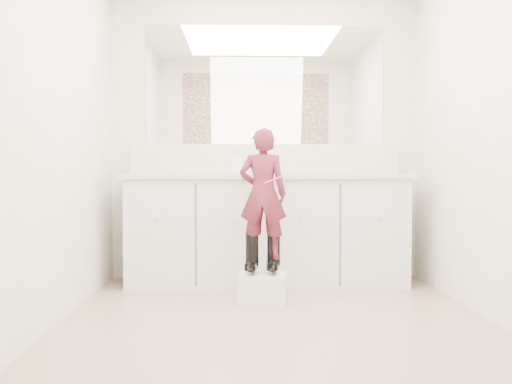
{
  "coord_description": "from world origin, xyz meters",
  "views": [
    {
      "loc": [
        -0.21,
        -3.36,
        0.9
      ],
      "look_at": [
        -0.11,
        0.51,
        0.77
      ],
      "focal_mm": 40.0,
      "sensor_mm": 36.0,
      "label": 1
    }
  ],
  "objects": [
    {
      "name": "mirror",
      "position": [
        0.0,
        1.49,
        1.64
      ],
      "size": [
        2.0,
        0.02,
        1.0
      ],
      "primitive_type": "cube",
      "color": "white",
      "rests_on": "wall_back"
    },
    {
      "name": "toothbrush",
      "position": [
        0.01,
        0.49,
        0.85
      ],
      "size": [
        0.14,
        0.03,
        0.06
      ],
      "primitive_type": "cylinder",
      "rotation": [
        0.0,
        1.22,
        -0.15
      ],
      "color": "#CD4F88",
      "rests_on": "toddler"
    },
    {
      "name": "cup",
      "position": [
        0.35,
        1.21,
        0.94
      ],
      "size": [
        0.11,
        0.11,
        0.1
      ],
      "primitive_type": "imported",
      "rotation": [
        0.0,
        0.0,
        -0.03
      ],
      "color": "beige",
      "rests_on": "countertop"
    },
    {
      "name": "countertop",
      "position": [
        0.0,
        1.21,
        0.87
      ],
      "size": [
        2.28,
        0.58,
        0.04
      ],
      "primitive_type": "cube",
      "color": "beige",
      "rests_on": "vanity_cabinet"
    },
    {
      "name": "wall_right",
      "position": [
        1.3,
        0.0,
        1.2
      ],
      "size": [
        0.0,
        3.0,
        3.0
      ],
      "primitive_type": "plane",
      "rotation": [
        1.57,
        0.0,
        -1.57
      ],
      "color": "beige",
      "rests_on": "floor"
    },
    {
      "name": "faucet",
      "position": [
        0.0,
        1.38,
        0.94
      ],
      "size": [
        0.08,
        0.08,
        0.1
      ],
      "primitive_type": "cylinder",
      "color": "silver",
      "rests_on": "countertop"
    },
    {
      "name": "toddler",
      "position": [
        -0.06,
        0.57,
        0.75
      ],
      "size": [
        0.36,
        0.26,
        0.9
      ],
      "primitive_type": "imported",
      "rotation": [
        0.0,
        0.0,
        2.99
      ],
      "color": "#9B2F4A",
      "rests_on": "step_stool"
    },
    {
      "name": "boot_left",
      "position": [
        -0.13,
        0.57,
        0.33
      ],
      "size": [
        0.12,
        0.19,
        0.26
      ],
      "primitive_type": null,
      "rotation": [
        0.0,
        0.0,
        -0.15
      ],
      "color": "black",
      "rests_on": "step_stool"
    },
    {
      "name": "boot_right",
      "position": [
        0.02,
        0.57,
        0.33
      ],
      "size": [
        0.12,
        0.19,
        0.26
      ],
      "primitive_type": null,
      "rotation": [
        0.0,
        0.0,
        -0.15
      ],
      "color": "black",
      "rests_on": "step_stool"
    },
    {
      "name": "step_stool",
      "position": [
        -0.06,
        0.55,
        0.1
      ],
      "size": [
        0.35,
        0.31,
        0.2
      ],
      "primitive_type": "cube",
      "rotation": [
        0.0,
        0.0,
        -0.15
      ],
      "color": "white",
      "rests_on": "floor"
    },
    {
      "name": "wall_back",
      "position": [
        0.0,
        1.5,
        1.2
      ],
      "size": [
        2.6,
        0.0,
        2.6
      ],
      "primitive_type": "plane",
      "rotation": [
        1.57,
        0.0,
        0.0
      ],
      "color": "beige",
      "rests_on": "floor"
    },
    {
      "name": "soap_bottle",
      "position": [
        -0.25,
        1.17,
        0.99
      ],
      "size": [
        0.11,
        0.11,
        0.19
      ],
      "primitive_type": "imported",
      "rotation": [
        0.0,
        0.0,
        0.25
      ],
      "color": "white",
      "rests_on": "countertop"
    },
    {
      "name": "wall_front",
      "position": [
        0.0,
        -1.5,
        1.2
      ],
      "size": [
        2.6,
        0.0,
        2.6
      ],
      "primitive_type": "plane",
      "rotation": [
        -1.57,
        0.0,
        0.0
      ],
      "color": "beige",
      "rests_on": "floor"
    },
    {
      "name": "wall_left",
      "position": [
        -1.3,
        0.0,
        1.2
      ],
      "size": [
        0.0,
        3.0,
        3.0
      ],
      "primitive_type": "plane",
      "rotation": [
        1.57,
        0.0,
        1.57
      ],
      "color": "beige",
      "rests_on": "floor"
    },
    {
      "name": "floor",
      "position": [
        0.0,
        0.0,
        0.0
      ],
      "size": [
        3.0,
        3.0,
        0.0
      ],
      "primitive_type": "plane",
      "color": "#826C55",
      "rests_on": "ground"
    },
    {
      "name": "backsplash",
      "position": [
        0.0,
        1.49,
        1.02
      ],
      "size": [
        2.28,
        0.03,
        0.25
      ],
      "primitive_type": "cube",
      "color": "beige",
      "rests_on": "countertop"
    },
    {
      "name": "vanity_cabinet",
      "position": [
        0.0,
        1.23,
        0.42
      ],
      "size": [
        2.2,
        0.55,
        0.85
      ],
      "primitive_type": "cube",
      "color": "silver",
      "rests_on": "floor"
    }
  ]
}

